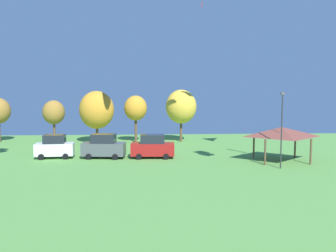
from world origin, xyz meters
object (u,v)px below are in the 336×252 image
(parked_car_leftmost, at_px, (55,147))
(light_post_1, at_px, (282,126))
(treeline_tree_4, at_px, (181,107))
(parked_car_second_from_left, at_px, (104,146))
(parked_car_third_from_left, at_px, (153,147))
(treeline_tree_1, at_px, (54,113))
(treeline_tree_2, at_px, (97,110))
(treeline_tree_3, at_px, (136,108))
(park_pavilion, at_px, (281,132))

(parked_car_leftmost, relative_size, light_post_1, 0.58)
(treeline_tree_4, bearing_deg, parked_car_leftmost, -140.89)
(parked_car_second_from_left, height_order, parked_car_third_from_left, parked_car_second_from_left)
(parked_car_leftmost, relative_size, treeline_tree_1, 0.70)
(parked_car_leftmost, height_order, treeline_tree_1, treeline_tree_1)
(parked_car_leftmost, relative_size, treeline_tree_4, 0.55)
(parked_car_second_from_left, distance_m, treeline_tree_2, 12.38)
(treeline_tree_1, height_order, treeline_tree_3, treeline_tree_3)
(park_pavilion, xyz_separation_m, treeline_tree_4, (-9.13, 15.22, 2.02))
(light_post_1, bearing_deg, treeline_tree_1, 142.50)
(park_pavilion, height_order, treeline_tree_2, treeline_tree_2)
(treeline_tree_2, relative_size, treeline_tree_3, 1.10)
(park_pavilion, height_order, light_post_1, light_post_1)
(parked_car_second_from_left, xyz_separation_m, light_post_1, (17.42, -6.28, 2.73))
(park_pavilion, bearing_deg, parked_car_second_from_left, 171.83)
(parked_car_second_from_left, xyz_separation_m, treeline_tree_1, (-8.93, 13.93, 2.93))
(parked_car_second_from_left, xyz_separation_m, park_pavilion, (18.79, -2.70, 1.78))
(park_pavilion, distance_m, light_post_1, 3.95)
(parked_car_leftmost, height_order, treeline_tree_4, treeline_tree_4)
(parked_car_leftmost, distance_m, treeline_tree_2, 12.24)
(parked_car_second_from_left, distance_m, light_post_1, 18.72)
(parked_car_leftmost, bearing_deg, treeline_tree_1, 100.83)
(parked_car_leftmost, bearing_deg, treeline_tree_3, 50.67)
(parked_car_leftmost, distance_m, treeline_tree_1, 14.39)
(park_pavilion, bearing_deg, treeline_tree_2, 145.82)
(treeline_tree_4, bearing_deg, parked_car_second_from_left, -127.65)
(light_post_1, bearing_deg, parked_car_leftmost, 163.87)
(treeline_tree_2, bearing_deg, parked_car_leftmost, -104.81)
(light_post_1, relative_size, treeline_tree_1, 1.20)
(parked_car_leftmost, xyz_separation_m, treeline_tree_2, (3.00, 11.36, 3.44))
(parked_car_second_from_left, xyz_separation_m, treeline_tree_4, (9.66, 12.52, 3.79))
(treeline_tree_4, bearing_deg, parked_car_third_from_left, -108.62)
(treeline_tree_1, bearing_deg, parked_car_leftmost, -75.34)
(treeline_tree_4, bearing_deg, park_pavilion, -59.05)
(parked_car_second_from_left, relative_size, parked_car_third_from_left, 1.00)
(treeline_tree_2, bearing_deg, parked_car_second_from_left, -78.57)
(treeline_tree_3, distance_m, treeline_tree_4, 6.58)
(parked_car_third_from_left, bearing_deg, light_post_1, -24.23)
(treeline_tree_3, height_order, treeline_tree_4, treeline_tree_4)
(parked_car_leftmost, relative_size, parked_car_third_from_left, 0.87)
(park_pavilion, relative_size, treeline_tree_2, 0.81)
(parked_car_second_from_left, bearing_deg, park_pavilion, -1.76)
(treeline_tree_2, height_order, treeline_tree_4, treeline_tree_4)
(light_post_1, distance_m, treeline_tree_2, 26.72)
(parked_car_leftmost, relative_size, treeline_tree_2, 0.57)
(light_post_1, height_order, treeline_tree_1, light_post_1)
(treeline_tree_1, bearing_deg, treeline_tree_3, -8.40)
(park_pavilion, bearing_deg, treeline_tree_1, 149.03)
(light_post_1, bearing_deg, treeline_tree_3, 127.85)
(light_post_1, bearing_deg, treeline_tree_4, 112.42)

